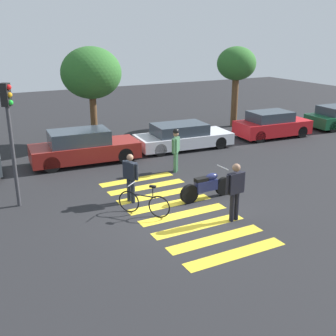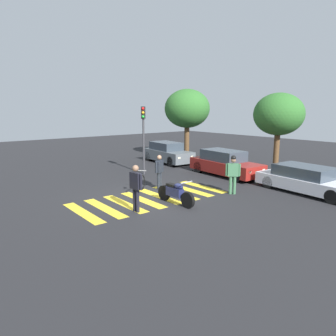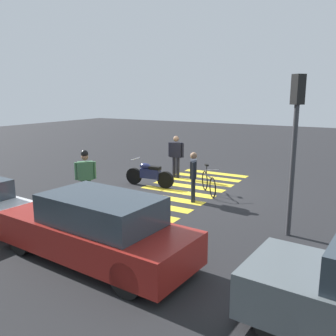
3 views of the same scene
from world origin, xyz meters
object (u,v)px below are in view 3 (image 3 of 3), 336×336
object	(u,v)px
leaning_bicycle	(209,183)
traffic_light_pole	(295,129)
police_motorcycle	(149,175)
car_maroon_wagon	(96,229)
officer_by_motorcycle	(176,154)
pedestrian_bystander	(85,173)
officer_on_foot	(193,174)

from	to	relation	value
leaning_bicycle	traffic_light_pole	world-z (taller)	traffic_light_pole
police_motorcycle	leaning_bicycle	size ratio (longest dim) A/B	1.50
car_maroon_wagon	police_motorcycle	bearing A→B (deg)	-67.06
officer_by_motorcycle	pedestrian_bystander	xyz separation A→B (m)	(0.64, 4.80, -0.01)
police_motorcycle	officer_on_foot	size ratio (longest dim) A/B	1.25
pedestrian_bystander	traffic_light_pole	size ratio (longest dim) A/B	0.45
officer_on_foot	car_maroon_wagon	xyz separation A→B (m)	(-0.12, 4.90, -0.25)
officer_by_motorcycle	pedestrian_bystander	world-z (taller)	officer_by_motorcycle
officer_on_foot	traffic_light_pole	bearing A→B (deg)	157.47
officer_by_motorcycle	leaning_bicycle	bearing A→B (deg)	144.05
police_motorcycle	pedestrian_bystander	distance (m)	3.10
leaning_bicycle	car_maroon_wagon	distance (m)	6.05
leaning_bicycle	pedestrian_bystander	bearing A→B (deg)	47.94
officer_on_foot	traffic_light_pole	world-z (taller)	traffic_light_pole
officer_on_foot	car_maroon_wagon	bearing A→B (deg)	91.45
officer_by_motorcycle	traffic_light_pole	xyz separation A→B (m)	(-5.54, 4.15, 1.64)
traffic_light_pole	officer_by_motorcycle	bearing A→B (deg)	-36.86
officer_on_foot	pedestrian_bystander	distance (m)	3.48
leaning_bicycle	officer_on_foot	world-z (taller)	officer_on_foot
leaning_bicycle	traffic_light_pole	bearing A→B (deg)	142.54
officer_on_foot	officer_by_motorcycle	distance (m)	3.52
car_maroon_wagon	officer_by_motorcycle	bearing A→B (deg)	-73.26
pedestrian_bystander	car_maroon_wagon	bearing A→B (deg)	135.86
officer_on_foot	pedestrian_bystander	world-z (taller)	pedestrian_bystander
leaning_bicycle	officer_by_motorcycle	size ratio (longest dim) A/B	0.77
leaning_bicycle	traffic_light_pole	size ratio (longest dim) A/B	0.35
officer_on_foot	officer_by_motorcycle	size ratio (longest dim) A/B	0.92
leaning_bicycle	pedestrian_bystander	xyz separation A→B (m)	(2.87, 3.18, 0.64)
police_motorcycle	traffic_light_pole	bearing A→B (deg)	157.49
officer_on_foot	car_maroon_wagon	size ratio (longest dim) A/B	0.35
police_motorcycle	pedestrian_bystander	size ratio (longest dim) A/B	1.16
officer_on_foot	car_maroon_wagon	world-z (taller)	officer_on_foot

